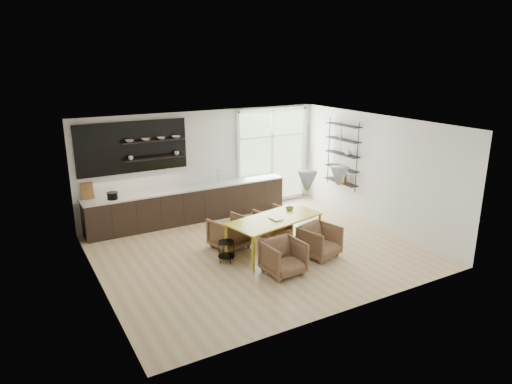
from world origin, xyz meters
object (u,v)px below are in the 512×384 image
armchair_front_left (283,257)px  wire_stool (226,249)px  dining_table (275,220)px  armchair_front_right (319,241)px  armchair_back_left (230,233)px  armchair_back_right (272,222)px

armchair_front_left → wire_stool: bearing=122.9°
dining_table → armchair_front_right: 1.09m
dining_table → armchair_back_left: dining_table is taller
armchair_back_right → armchair_back_left: bearing=-2.3°
armchair_back_left → armchair_front_left: armchair_back_left is taller
armchair_back_left → armchair_front_right: armchair_back_left is taller
dining_table → armchair_front_left: bearing=-125.2°
armchair_back_right → wire_stool: size_ratio=1.60×
armchair_back_left → armchair_front_right: bearing=123.3°
wire_stool → armchair_back_left: bearing=58.5°
armchair_back_left → wire_stool: (-0.41, -0.67, -0.06)m
armchair_back_right → wire_stool: 1.90m
armchair_front_left → armchair_front_right: (1.16, 0.32, 0.00)m
dining_table → armchair_back_right: dining_table is taller
dining_table → wire_stool: size_ratio=5.01×
armchair_front_right → wire_stool: armchair_front_right is taller
dining_table → armchair_front_left: (-0.44, -1.05, -0.39)m
armchair_front_right → wire_stool: (-1.93, 0.76, -0.05)m
armchair_back_right → wire_stool: (-1.69, -0.86, -0.04)m
armchair_back_left → armchair_front_right: size_ratio=1.03×
armchair_front_left → wire_stool: size_ratio=1.66×
armchair_front_right → dining_table: bearing=119.7°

